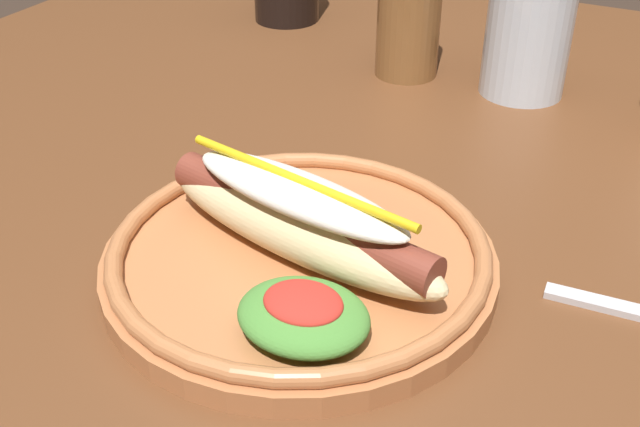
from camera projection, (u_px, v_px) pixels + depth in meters
name	position (u px, v px, depth m)	size (l,w,h in m)	color
dining_table	(404.00, 251.00, 0.71)	(1.18, 0.99, 0.74)	brown
hot_dog_plate	(299.00, 250.00, 0.51)	(0.26, 0.26, 0.08)	#B77042
water_cup	(529.00, 31.00, 0.74)	(0.08, 0.08, 0.13)	silver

